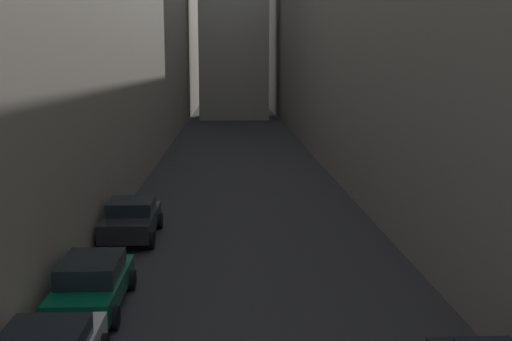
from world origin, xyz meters
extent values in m
plane|color=#232326|center=(0.00, 48.00, 0.00)|extent=(264.00, 264.00, 0.00)
cube|color=gray|center=(-11.51, 50.00, 11.32)|extent=(12.02, 108.00, 22.63)
cube|color=slate|center=(12.16, 50.00, 9.17)|extent=(13.32, 108.00, 18.35)
cube|color=#05472D|center=(-4.40, 17.06, 0.59)|extent=(1.68, 4.22, 0.57)
cube|color=black|center=(-4.40, 17.04, 1.15)|extent=(1.54, 2.18, 0.55)
cylinder|color=black|center=(-5.24, 18.49, 0.30)|extent=(0.22, 0.60, 0.60)
cylinder|color=black|center=(-3.56, 18.49, 0.30)|extent=(0.22, 0.60, 0.60)
cylinder|color=black|center=(-5.24, 15.62, 0.30)|extent=(0.22, 0.60, 0.60)
cylinder|color=black|center=(-3.56, 15.62, 0.30)|extent=(0.22, 0.60, 0.60)
cube|color=black|center=(-4.40, 24.13, 0.67)|extent=(1.83, 4.25, 0.69)
cube|color=black|center=(-4.40, 24.22, 1.26)|extent=(1.69, 1.86, 0.47)
cylinder|color=black|center=(-5.32, 25.57, 0.33)|extent=(0.22, 0.65, 0.65)
cylinder|color=black|center=(-3.48, 25.57, 0.33)|extent=(0.22, 0.65, 0.65)
cylinder|color=black|center=(-5.32, 22.68, 0.33)|extent=(0.22, 0.65, 0.65)
cylinder|color=black|center=(-3.48, 22.68, 0.33)|extent=(0.22, 0.65, 0.65)
camera|label=1|loc=(-0.63, 0.43, 6.62)|focal=44.25mm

